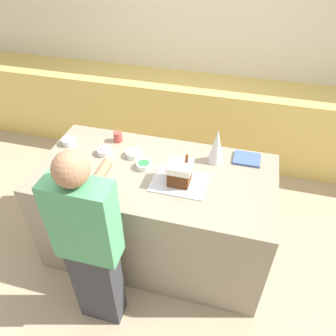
# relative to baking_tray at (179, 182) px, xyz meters

# --- Properties ---
(ground_plane) EXTENTS (12.00, 12.00, 0.00)m
(ground_plane) POSITION_rel_baking_tray_xyz_m (-0.21, 0.08, -0.94)
(ground_plane) COLOR tan
(wall_back) EXTENTS (8.00, 0.05, 2.60)m
(wall_back) POSITION_rel_baking_tray_xyz_m (-0.21, 2.09, 0.36)
(wall_back) COLOR beige
(wall_back) RESTS_ON ground_plane
(back_cabinet_block) EXTENTS (6.00, 0.60, 0.93)m
(back_cabinet_block) POSITION_rel_baking_tray_xyz_m (-0.21, 1.76, -0.47)
(back_cabinet_block) COLOR #DBBC60
(back_cabinet_block) RESTS_ON ground_plane
(kitchen_island) EXTENTS (1.88, 0.94, 0.93)m
(kitchen_island) POSITION_rel_baking_tray_xyz_m (-0.21, 0.08, -0.47)
(kitchen_island) COLOR gray
(kitchen_island) RESTS_ON ground_plane
(baking_tray) EXTENTS (0.41, 0.31, 0.01)m
(baking_tray) POSITION_rel_baking_tray_xyz_m (0.00, 0.00, 0.00)
(baking_tray) COLOR #B2B2BC
(baking_tray) RESTS_ON kitchen_island
(gingerbread_house) EXTENTS (0.18, 0.17, 0.24)m
(gingerbread_house) POSITION_rel_baking_tray_xyz_m (0.00, 0.00, 0.10)
(gingerbread_house) COLOR #5B2D14
(gingerbread_house) RESTS_ON baking_tray
(decorative_tree) EXTENTS (0.13, 0.13, 0.30)m
(decorative_tree) POSITION_rel_baking_tray_xyz_m (0.22, 0.33, 0.14)
(decorative_tree) COLOR silver
(decorative_tree) RESTS_ON kitchen_island
(candy_bowl_near_tray_right) EXTENTS (0.12, 0.12, 0.05)m
(candy_bowl_near_tray_right) POSITION_rel_baking_tray_xyz_m (-0.31, 0.10, 0.02)
(candy_bowl_near_tray_right) COLOR white
(candy_bowl_near_tray_right) RESTS_ON kitchen_island
(candy_bowl_beside_tree) EXTENTS (0.12, 0.12, 0.05)m
(candy_bowl_beside_tree) POSITION_rel_baking_tray_xyz_m (-1.04, 0.25, 0.03)
(candy_bowl_beside_tree) COLOR silver
(candy_bowl_beside_tree) RESTS_ON kitchen_island
(candy_bowl_center_rear) EXTENTS (0.12, 0.12, 0.05)m
(candy_bowl_center_rear) POSITION_rel_baking_tray_xyz_m (-0.68, 0.19, 0.02)
(candy_bowl_center_rear) COLOR silver
(candy_bowl_center_rear) RESTS_ON kitchen_island
(candy_bowl_behind_tray) EXTENTS (0.13, 0.13, 0.05)m
(candy_bowl_behind_tray) POSITION_rel_baking_tray_xyz_m (-0.44, 0.22, 0.02)
(candy_bowl_behind_tray) COLOR white
(candy_bowl_behind_tray) RESTS_ON kitchen_island
(cookbook) EXTENTS (0.21, 0.18, 0.02)m
(cookbook) POSITION_rel_baking_tray_xyz_m (0.47, 0.41, 0.01)
(cookbook) COLOR #3F598C
(cookbook) RESTS_ON kitchen_island
(mug) EXTENTS (0.07, 0.07, 0.09)m
(mug) POSITION_rel_baking_tray_xyz_m (-0.64, 0.40, 0.04)
(mug) COLOR #B24238
(mug) RESTS_ON kitchen_island
(person) EXTENTS (0.41, 0.52, 1.58)m
(person) POSITION_rel_baking_tray_xyz_m (-0.45, -0.63, -0.12)
(person) COLOR #333338
(person) RESTS_ON ground_plane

